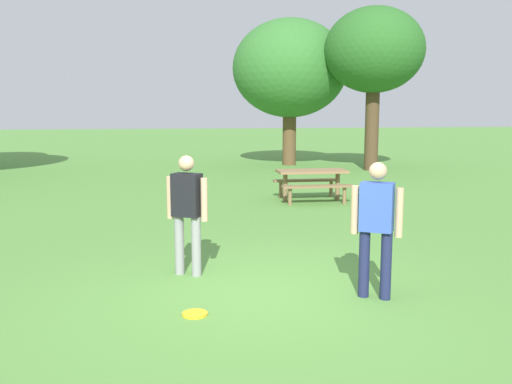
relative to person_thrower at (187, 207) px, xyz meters
name	(u,v)px	position (x,y,z in m)	size (l,w,h in m)	color
ground_plane	(262,294)	(0.85, -0.96, -0.94)	(120.00, 120.00, 0.00)	#568E3D
person_thrower	(187,207)	(0.00, 0.00, 0.00)	(0.53, 0.39, 1.64)	gray
person_catcher	(376,221)	(2.17, -1.32, 0.00)	(0.53, 0.39, 1.64)	#1E234C
frisbee	(195,314)	(0.00, -1.54, -0.93)	(0.29, 0.29, 0.03)	yellow
picnic_table_near	(312,178)	(3.30, 5.80, -0.38)	(1.73, 1.46, 0.77)	olive
tree_slender_mid	(290,69)	(4.78, 14.77, 2.90)	(4.58, 4.58, 5.81)	brown
tree_back_left	(374,52)	(7.36, 12.37, 3.38)	(3.63, 3.63, 5.92)	#4C3823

